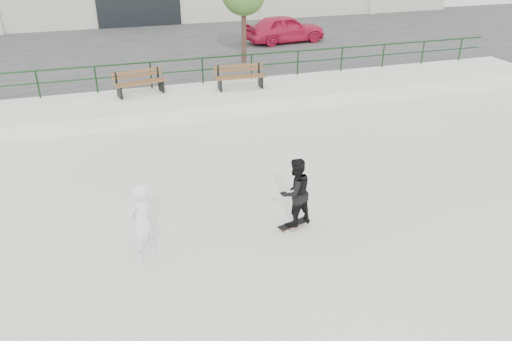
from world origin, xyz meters
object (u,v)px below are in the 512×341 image
object	(u,v)px
red_car	(285,29)
seated_skater	(142,223)
bench_left	(140,83)
standing_skater	(295,192)
skateboard	(294,224)
bench_right	(240,77)

from	to	relation	value
red_car	seated_skater	bearing A→B (deg)	144.59
bench_left	red_car	xyz separation A→B (m)	(8.29, 6.80, 0.28)
bench_left	standing_skater	xyz separation A→B (m)	(2.35, -9.42, -0.04)
skateboard	standing_skater	xyz separation A→B (m)	(-0.00, 0.00, 0.82)
standing_skater	seated_skater	size ratio (longest dim) A/B	0.95
red_car	skateboard	bearing A→B (deg)	153.97
red_car	standing_skater	size ratio (longest dim) A/B	2.63
bench_right	seated_skater	size ratio (longest dim) A/B	1.16
bench_left	seated_skater	world-z (taller)	seated_skater
standing_skater	seated_skater	distance (m)	3.32
bench_left	skateboard	xyz separation A→B (m)	(2.35, -9.42, -0.86)
bench_right	seated_skater	bearing A→B (deg)	-114.36
skateboard	seated_skater	world-z (taller)	seated_skater
seated_skater	standing_skater	bearing A→B (deg)	150.24
bench_left	standing_skater	world-z (taller)	standing_skater
bench_left	bench_right	size ratio (longest dim) A/B	1.01
bench_right	red_car	size ratio (longest dim) A/B	0.46
red_car	standing_skater	world-z (taller)	red_car
bench_right	bench_left	bearing A→B (deg)	176.38
red_car	seated_skater	xyz separation A→B (m)	(-9.27, -16.37, -0.37)
bench_left	skateboard	size ratio (longest dim) A/B	2.44
red_car	seated_skater	size ratio (longest dim) A/B	2.49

